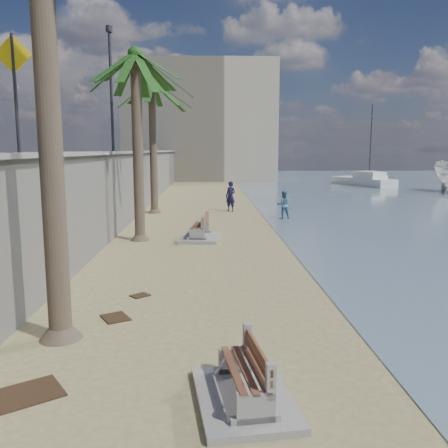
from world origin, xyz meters
name	(u,v)px	position (x,y,z in m)	size (l,w,h in m)	color
ground_plane	(261,340)	(0.00, 0.00, 0.00)	(140.00, 140.00, 0.00)	#978A5D
seawall	(139,182)	(-5.20, 20.00, 1.75)	(0.45, 70.00, 3.50)	gray
wall_cap	(138,152)	(-5.20, 20.00, 3.55)	(0.80, 70.00, 0.12)	gray
end_building	(200,123)	(-2.00, 52.00, 7.00)	(18.00, 12.00, 14.00)	#B7AA93
bench_near	(244,378)	(-0.50, -2.26, 0.36)	(1.61, 2.15, 0.83)	gray
bench_far	(200,229)	(-1.39, 10.64, 0.42)	(1.80, 2.45, 0.96)	gray
palm_mid	(135,57)	(-3.83, 10.45, 7.23)	(5.00, 5.00, 8.23)	brown
palm_back	(152,84)	(-4.19, 19.03, 7.36)	(5.00, 5.00, 8.38)	brown
pedestrian_sign	(14,77)	(-5.00, 1.50, 5.15)	(0.78, 0.07, 2.40)	#2D2D33
streetlight	(111,78)	(-5.10, 12.00, 6.64)	(0.28, 0.28, 5.12)	#2D2D33
person_a	(231,194)	(0.30, 19.57, 1.04)	(0.75, 0.51, 2.08)	#17153B
person_b	(283,203)	(3.00, 16.44, 0.84)	(0.81, 0.63, 1.67)	teal
yacht_far	(363,182)	(15.05, 40.14, 0.35)	(7.83, 2.19, 1.50)	silver
sailboat_west	(369,178)	(18.00, 46.95, 0.32)	(5.76, 5.48, 8.99)	silver
debris_a	(27,394)	(-3.78, -1.96, 0.01)	(0.99, 0.79, 0.03)	#382616
debris_b	(116,318)	(-3.08, 1.32, 0.01)	(0.64, 0.51, 0.03)	#382616
debris_d	(140,295)	(-2.76, 2.91, 0.01)	(0.44, 0.35, 0.03)	#382616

